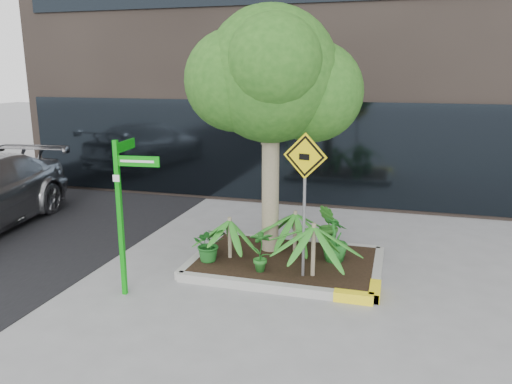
# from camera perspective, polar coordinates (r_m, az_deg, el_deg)

# --- Properties ---
(ground) EXTENTS (80.00, 80.00, 0.00)m
(ground) POSITION_cam_1_polar(r_m,az_deg,el_deg) (8.87, 1.73, -9.08)
(ground) COLOR gray
(ground) RESTS_ON ground
(planter) EXTENTS (3.35, 2.36, 0.15)m
(planter) POSITION_cam_1_polar(r_m,az_deg,el_deg) (9.02, 3.61, -7.98)
(planter) COLOR #9E9E99
(planter) RESTS_ON ground
(tree) EXTENTS (3.07, 2.72, 4.60)m
(tree) POSITION_cam_1_polar(r_m,az_deg,el_deg) (8.93, 1.76, 13.23)
(tree) COLOR gray
(tree) RESTS_ON ground
(palm_front) EXTENTS (1.01, 1.01, 1.12)m
(palm_front) POSITION_cam_1_polar(r_m,az_deg,el_deg) (8.09, 6.64, -3.96)
(palm_front) COLOR gray
(palm_front) RESTS_ON ground
(palm_left) EXTENTS (0.85, 0.85, 0.94)m
(palm_left) POSITION_cam_1_polar(r_m,az_deg,el_deg) (8.87, -3.04, -3.22)
(palm_left) COLOR gray
(palm_left) RESTS_ON ground
(palm_back) EXTENTS (0.86, 0.86, 0.96)m
(palm_back) POSITION_cam_1_polar(r_m,az_deg,el_deg) (9.24, 4.52, -2.47)
(palm_back) COLOR gray
(palm_back) RESTS_ON ground
(shrub_a) EXTENTS (0.77, 0.77, 0.63)m
(shrub_a) POSITION_cam_1_polar(r_m,az_deg,el_deg) (8.87, -5.36, -5.90)
(shrub_a) COLOR #1B601F
(shrub_a) RESTS_ON planter
(shrub_b) EXTENTS (0.63, 0.63, 0.81)m
(shrub_b) POSITION_cam_1_polar(r_m,az_deg,el_deg) (8.91, 9.01, -5.32)
(shrub_b) COLOR #206D22
(shrub_b) RESTS_ON planter
(shrub_c) EXTENTS (0.48, 0.48, 0.75)m
(shrub_c) POSITION_cam_1_polar(r_m,az_deg,el_deg) (8.36, 0.58, -6.65)
(shrub_c) COLOR #216820
(shrub_c) RESTS_ON planter
(shrub_d) EXTENTS (0.58, 0.58, 0.84)m
(shrub_d) POSITION_cam_1_polar(r_m,az_deg,el_deg) (9.59, 8.35, -3.82)
(shrub_d) COLOR #286A1E
(shrub_d) RESTS_ON planter
(street_sign_post) EXTENTS (0.75, 0.72, 2.44)m
(street_sign_post) POSITION_cam_1_polar(r_m,az_deg,el_deg) (7.83, -14.92, -0.98)
(street_sign_post) COLOR #0EA112
(street_sign_post) RESTS_ON ground
(cattle_sign) EXTENTS (0.72, 0.17, 2.36)m
(cattle_sign) POSITION_cam_1_polar(r_m,az_deg,el_deg) (7.85, 5.59, 1.23)
(cattle_sign) COLOR slate
(cattle_sign) RESTS_ON ground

